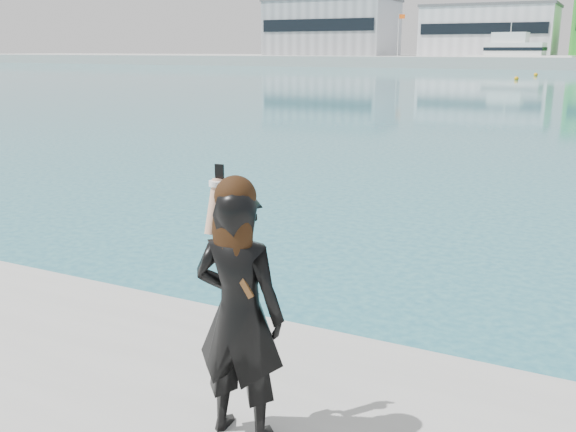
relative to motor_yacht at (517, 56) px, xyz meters
name	(u,v)px	position (x,y,z in m)	size (l,w,h in m)	color
warehouse_grey_left	(332,28)	(-40.39, 13.72, 5.51)	(26.52, 16.36, 11.50)	gray
warehouse_white	(490,31)	(-7.39, 13.72, 4.51)	(24.48, 15.35, 9.50)	silver
flagpole_left	(399,32)	(-23.30, 6.74, 4.29)	(1.28, 0.16, 8.00)	silver
motor_yacht	(517,56)	(0.00, 0.00, 0.00)	(17.52, 6.36, 8.00)	white
buoy_far	(516,80)	(5.92, -41.93, -2.25)	(0.50, 0.50, 0.50)	orange
buoy_extra	(536,76)	(6.54, -29.48, -2.25)	(0.50, 0.50, 0.50)	orange
woman	(239,307)	(14.32, -115.05, -0.53)	(0.65, 0.45, 1.82)	black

